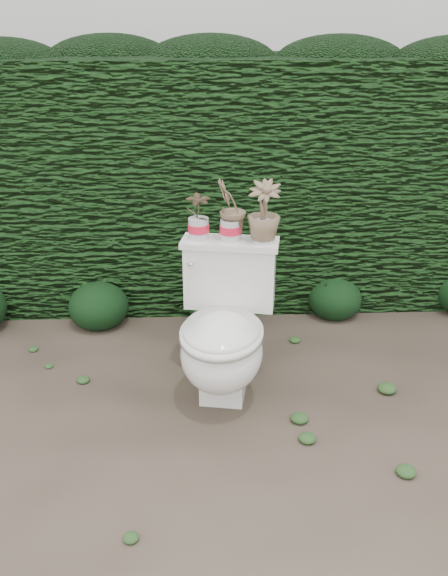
{
  "coord_description": "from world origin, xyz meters",
  "views": [
    {
      "loc": [
        -0.17,
        -2.52,
        1.83
      ],
      "look_at": [
        -0.04,
        0.33,
        0.55
      ],
      "focal_mm": 38.0,
      "sensor_mm": 36.0,
      "label": 1
    }
  ],
  "objects_px": {
    "potted_plant_left": "(198,216)",
    "potted_plant_center": "(231,211)",
    "potted_plant_right": "(264,213)",
    "toilet": "(224,334)"
  },
  "relations": [
    {
      "from": "potted_plant_left",
      "to": "potted_plant_right",
      "type": "xyz_separation_m",
      "value": [
        0.33,
        -0.06,
        0.03
      ]
    },
    {
      "from": "potted_plant_left",
      "to": "potted_plant_right",
      "type": "bearing_deg",
      "value": 177.38
    },
    {
      "from": "potted_plant_right",
      "to": "toilet",
      "type": "bearing_deg",
      "value": -128.31
    },
    {
      "from": "potted_plant_left",
      "to": "potted_plant_center",
      "type": "distance_m",
      "value": 0.17
    },
    {
      "from": "potted_plant_left",
      "to": "toilet",
      "type": "bearing_deg",
      "value": 121.61
    },
    {
      "from": "toilet",
      "to": "potted_plant_left",
      "type": "xyz_separation_m",
      "value": [
        -0.12,
        0.27,
        0.54
      ]
    },
    {
      "from": "toilet",
      "to": "potted_plant_center",
      "type": "xyz_separation_m",
      "value": [
        0.04,
        0.24,
        0.57
      ]
    },
    {
      "from": "potted_plant_left",
      "to": "potted_plant_right",
      "type": "height_order",
      "value": "potted_plant_right"
    },
    {
      "from": "potted_plant_left",
      "to": "potted_plant_center",
      "type": "relative_size",
      "value": 0.79
    },
    {
      "from": "toilet",
      "to": "potted_plant_right",
      "type": "distance_m",
      "value": 0.64
    }
  ]
}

